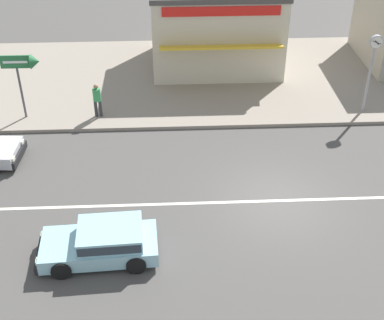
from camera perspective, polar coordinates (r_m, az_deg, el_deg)
name	(u,v)px	position (r m, az deg, el deg)	size (l,w,h in m)	color
ground_plane	(277,201)	(19.10, 9.01, -4.32)	(160.00, 160.00, 0.00)	#4C4947
lane_centre_stripe	(277,201)	(19.09, 9.01, -4.31)	(50.40, 0.14, 0.01)	silver
kerb_strip	(241,77)	(27.60, 5.25, 8.83)	(68.00, 10.00, 0.15)	gray
hatchback_pale_blue_3	(103,241)	(16.61, -9.46, -8.57)	(3.71, 1.93, 1.10)	#93C6D6
street_clock	(373,57)	(24.29, 18.75, 10.34)	(0.57, 0.22, 3.52)	#9E9EA3
arrow_signboard	(29,65)	(23.51, -16.97, 9.64)	(1.62, 0.62, 2.92)	#4C4C51
pedestrian_near_clock	(97,98)	(23.62, -10.09, 6.53)	(0.34, 0.34, 1.53)	#333338
shopfront_mid_block	(216,25)	(28.08, 2.57, 14.18)	(6.53, 5.83, 4.17)	beige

